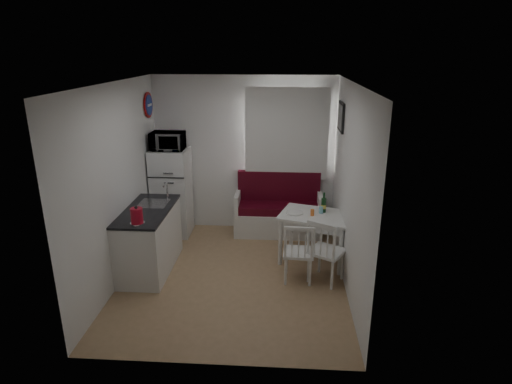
# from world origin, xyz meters

# --- Properties ---
(floor) EXTENTS (3.00, 3.50, 0.02)m
(floor) POSITION_xyz_m (0.00, 0.00, 0.00)
(floor) COLOR #9F7E54
(floor) RESTS_ON ground
(ceiling) EXTENTS (3.00, 3.50, 0.02)m
(ceiling) POSITION_xyz_m (0.00, 0.00, 2.60)
(ceiling) COLOR white
(ceiling) RESTS_ON wall_back
(wall_back) EXTENTS (3.00, 0.02, 2.60)m
(wall_back) POSITION_xyz_m (0.00, 1.75, 1.30)
(wall_back) COLOR white
(wall_back) RESTS_ON floor
(wall_front) EXTENTS (3.00, 0.02, 2.60)m
(wall_front) POSITION_xyz_m (0.00, -1.75, 1.30)
(wall_front) COLOR white
(wall_front) RESTS_ON floor
(wall_left) EXTENTS (0.02, 3.50, 2.60)m
(wall_left) POSITION_xyz_m (-1.50, 0.00, 1.30)
(wall_left) COLOR white
(wall_left) RESTS_ON floor
(wall_right) EXTENTS (0.02, 3.50, 2.60)m
(wall_right) POSITION_xyz_m (1.50, 0.00, 1.30)
(wall_right) COLOR white
(wall_right) RESTS_ON floor
(window) EXTENTS (1.22, 0.06, 1.47)m
(window) POSITION_xyz_m (0.70, 1.72, 1.62)
(window) COLOR white
(window) RESTS_ON wall_back
(curtain) EXTENTS (1.35, 0.02, 1.50)m
(curtain) POSITION_xyz_m (0.70, 1.65, 1.68)
(curtain) COLOR white
(curtain) RESTS_ON wall_back
(kitchen_counter) EXTENTS (0.62, 1.32, 1.16)m
(kitchen_counter) POSITION_xyz_m (-1.20, 0.16, 0.46)
(kitchen_counter) COLOR white
(kitchen_counter) RESTS_ON floor
(wall_sign) EXTENTS (0.03, 0.40, 0.40)m
(wall_sign) POSITION_xyz_m (-1.47, 1.45, 2.15)
(wall_sign) COLOR navy
(wall_sign) RESTS_ON wall_left
(picture_frame) EXTENTS (0.04, 0.52, 0.42)m
(picture_frame) POSITION_xyz_m (1.48, 1.10, 2.05)
(picture_frame) COLOR black
(picture_frame) RESTS_ON wall_right
(bench) EXTENTS (1.45, 0.56, 1.04)m
(bench) POSITION_xyz_m (0.59, 1.51, 0.34)
(bench) COLOR white
(bench) RESTS_ON floor
(dining_table) EXTENTS (1.14, 0.94, 0.74)m
(dining_table) POSITION_xyz_m (1.13, 0.54, 0.65)
(dining_table) COLOR white
(dining_table) RESTS_ON floor
(chair_left) EXTENTS (0.41, 0.39, 0.45)m
(chair_left) POSITION_xyz_m (0.88, -0.12, 0.52)
(chair_left) COLOR white
(chair_left) RESTS_ON floor
(chair_right) EXTENTS (0.57, 0.58, 0.48)m
(chair_right) POSITION_xyz_m (1.25, -0.13, 0.56)
(chair_right) COLOR white
(chair_right) RESTS_ON floor
(fridge) EXTENTS (0.58, 0.58, 1.46)m
(fridge) POSITION_xyz_m (-1.18, 1.40, 0.73)
(fridge) COLOR white
(fridge) RESTS_ON floor
(microwave) EXTENTS (0.52, 0.35, 0.29)m
(microwave) POSITION_xyz_m (-1.18, 1.35, 1.60)
(microwave) COLOR white
(microwave) RESTS_ON fridge
(kettle) EXTENTS (0.18, 0.18, 0.24)m
(kettle) POSITION_xyz_m (-1.15, -0.38, 1.02)
(kettle) COLOR #AD0D21
(kettle) RESTS_ON kitchen_counter
(wine_bottle) EXTENTS (0.07, 0.07, 0.30)m
(wine_bottle) POSITION_xyz_m (1.25, 0.64, 0.88)
(wine_bottle) COLOR #133C1A
(wine_bottle) RESTS_ON dining_table
(drinking_glass_orange) EXTENTS (0.05, 0.05, 0.09)m
(drinking_glass_orange) POSITION_xyz_m (1.08, 0.49, 0.78)
(drinking_glass_orange) COLOR orange
(drinking_glass_orange) RESTS_ON dining_table
(drinking_glass_blue) EXTENTS (0.06, 0.06, 0.10)m
(drinking_glass_blue) POSITION_xyz_m (1.21, 0.59, 0.78)
(drinking_glass_blue) COLOR #7CC1D3
(drinking_glass_blue) RESTS_ON dining_table
(plate) EXTENTS (0.25, 0.25, 0.02)m
(plate) POSITION_xyz_m (0.83, 0.56, 0.75)
(plate) COLOR white
(plate) RESTS_ON dining_table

